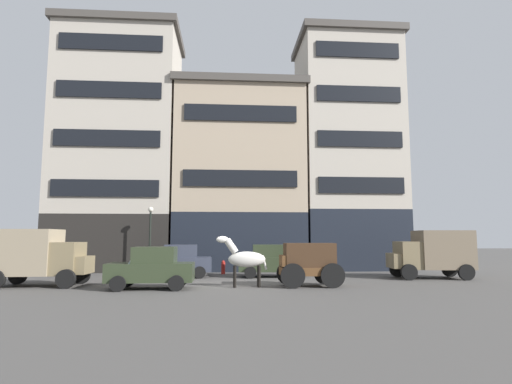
# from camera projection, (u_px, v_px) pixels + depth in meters

# --- Properties ---
(ground_plane) EXTENTS (120.00, 120.00, 0.00)m
(ground_plane) POSITION_uv_depth(u_px,v_px,m) (234.00, 285.00, 19.18)
(ground_plane) COLOR #4C4947
(building_far_left) EXTENTS (8.62, 5.96, 17.38)m
(building_far_left) POSITION_uv_depth(u_px,v_px,m) (119.00, 147.00, 29.21)
(building_far_left) COLOR black
(building_far_left) RESTS_ON ground_plane
(building_center_left) EXTENTS (9.49, 5.96, 13.28)m
(building_center_left) POSITION_uv_depth(u_px,v_px,m) (239.00, 176.00, 29.61)
(building_center_left) COLOR black
(building_center_left) RESTS_ON ground_plane
(building_center_right) EXTENTS (7.52, 5.96, 17.39)m
(building_center_right) POSITION_uv_depth(u_px,v_px,m) (348.00, 150.00, 30.43)
(building_center_right) COLOR black
(building_center_right) RESTS_ON ground_plane
(cargo_wagon) EXTENTS (2.91, 1.51, 1.98)m
(cargo_wagon) POSITION_uv_depth(u_px,v_px,m) (308.00, 261.00, 18.75)
(cargo_wagon) COLOR brown
(cargo_wagon) RESTS_ON ground_plane
(draft_horse) EXTENTS (2.34, 0.61, 2.30)m
(draft_horse) POSITION_uv_depth(u_px,v_px,m) (245.00, 259.00, 18.55)
(draft_horse) COLOR beige
(draft_horse) RESTS_ON ground_plane
(delivery_truck_near) EXTENTS (4.37, 2.16, 2.62)m
(delivery_truck_near) POSITION_uv_depth(u_px,v_px,m) (38.00, 255.00, 18.86)
(delivery_truck_near) COLOR #7A6B4C
(delivery_truck_near) RESTS_ON ground_plane
(delivery_truck_far) EXTENTS (4.47, 2.43, 2.62)m
(delivery_truck_far) POSITION_uv_depth(u_px,v_px,m) (432.00, 252.00, 22.41)
(delivery_truck_far) COLOR #7A6B4C
(delivery_truck_far) RESTS_ON ground_plane
(sedan_dark) EXTENTS (3.77, 2.00, 1.83)m
(sedan_dark) POSITION_uv_depth(u_px,v_px,m) (271.00, 261.00, 23.16)
(sedan_dark) COLOR #2D3823
(sedan_dark) RESTS_ON ground_plane
(sedan_light) EXTENTS (3.81, 2.08, 1.83)m
(sedan_light) POSITION_uv_depth(u_px,v_px,m) (179.00, 261.00, 22.98)
(sedan_light) COLOR #333847
(sedan_light) RESTS_ON ground_plane
(sedan_parked_curb) EXTENTS (3.71, 1.87, 1.83)m
(sedan_parked_curb) POSITION_uv_depth(u_px,v_px,m) (152.00, 268.00, 17.83)
(sedan_parked_curb) COLOR #2D3823
(sedan_parked_curb) RESTS_ON ground_plane
(pedestrian_officer) EXTENTS (0.40, 0.40, 1.79)m
(pedestrian_officer) POSITION_uv_depth(u_px,v_px,m) (44.00, 259.00, 23.43)
(pedestrian_officer) COLOR black
(pedestrian_officer) RESTS_ON ground_plane
(streetlamp_curbside) EXTENTS (0.32, 0.32, 4.12)m
(streetlamp_curbside) POSITION_uv_depth(u_px,v_px,m) (150.00, 230.00, 24.95)
(streetlamp_curbside) COLOR black
(streetlamp_curbside) RESTS_ON ground_plane
(fire_hydrant_curbside) EXTENTS (0.24, 0.24, 0.83)m
(fire_hydrant_curbside) POSITION_uv_depth(u_px,v_px,m) (223.00, 267.00, 24.92)
(fire_hydrant_curbside) COLOR maroon
(fire_hydrant_curbside) RESTS_ON ground_plane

